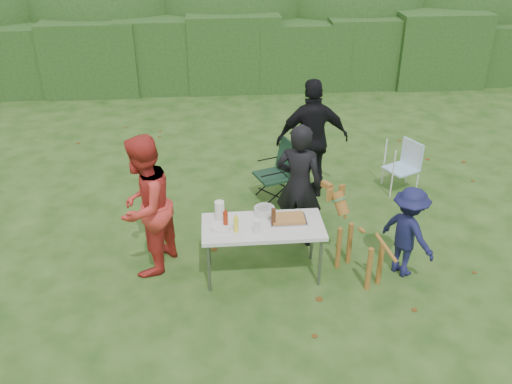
{
  "coord_description": "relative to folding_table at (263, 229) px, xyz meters",
  "views": [
    {
      "loc": [
        -0.6,
        -5.31,
        4.3
      ],
      "look_at": [
        -0.08,
        0.65,
        1.0
      ],
      "focal_mm": 38.0,
      "sensor_mm": 36.0,
      "label": 1
    }
  ],
  "objects": [
    {
      "name": "hedge_row",
      "position": [
        0.03,
        7.73,
        0.16
      ],
      "size": [
        22.0,
        1.4,
        1.7
      ],
      "primitive_type": "cube",
      "color": "#23471C",
      "rests_on": "ground"
    },
    {
      "name": "lawn_chair",
      "position": [
        2.46,
        2.06,
        -0.27
      ],
      "size": [
        0.67,
        0.67,
        0.84
      ],
      "primitive_type": null,
      "rotation": [
        0.0,
        0.0,
        3.6
      ],
      "color": "#47B2EA",
      "rests_on": "ground"
    },
    {
      "name": "person_red_jacket",
      "position": [
        -1.44,
        0.27,
        0.24
      ],
      "size": [
        0.99,
        1.1,
        1.85
      ],
      "primitive_type": "imported",
      "rotation": [
        0.0,
        0.0,
        -1.97
      ],
      "color": "red",
      "rests_on": "ground"
    },
    {
      "name": "cup_stack",
      "position": [
        -0.09,
        -0.18,
        0.14
      ],
      "size": [
        0.08,
        0.08,
        0.18
      ],
      "primitive_type": "cylinder",
      "color": "white",
      "rests_on": "folding_table"
    },
    {
      "name": "child",
      "position": [
        1.8,
        -0.12,
        -0.08
      ],
      "size": [
        0.8,
        0.91,
        1.22
      ],
      "primitive_type": "imported",
      "rotation": [
        0.0,
        0.0,
        2.12
      ],
      "color": "#161844",
      "rests_on": "ground"
    },
    {
      "name": "camping_chair",
      "position": [
        0.36,
        1.91,
        -0.2
      ],
      "size": [
        0.78,
        0.78,
        0.97
      ],
      "primitive_type": null,
      "rotation": [
        0.0,
        0.0,
        3.49
      ],
      "color": "#163422",
      "rests_on": "ground"
    },
    {
      "name": "mustard_bottle",
      "position": [
        -0.33,
        -0.11,
        0.15
      ],
      "size": [
        0.06,
        0.06,
        0.2
      ],
      "primitive_type": "cylinder",
      "color": "yellow",
      "rests_on": "folding_table"
    },
    {
      "name": "ketchup_bottle",
      "position": [
        -0.46,
        -0.02,
        0.16
      ],
      "size": [
        0.06,
        0.06,
        0.22
      ],
      "primitive_type": "cylinder",
      "color": "#9B260D",
      "rests_on": "folding_table"
    },
    {
      "name": "folding_table",
      "position": [
        0.0,
        0.0,
        0.0
      ],
      "size": [
        1.5,
        0.7,
        0.74
      ],
      "color": "silver",
      "rests_on": "ground"
    },
    {
      "name": "person_black_puffy",
      "position": [
        0.97,
        2.04,
        0.28
      ],
      "size": [
        1.15,
        0.52,
        1.93
      ],
      "primitive_type": "imported",
      "rotation": [
        0.0,
        0.0,
        3.18
      ],
      "color": "black",
      "rests_on": "ground"
    },
    {
      "name": "person_cook",
      "position": [
        0.56,
        0.72,
        0.19
      ],
      "size": [
        0.75,
        0.64,
        1.76
      ],
      "primitive_type": "imported",
      "rotation": [
        0.0,
        0.0,
        2.73
      ],
      "color": "black",
      "rests_on": "ground"
    },
    {
      "name": "food_tray",
      "position": [
        0.32,
        0.08,
        0.06
      ],
      "size": [
        0.45,
        0.3,
        0.02
      ],
      "primitive_type": "cube",
      "color": "#B7B7BA",
      "rests_on": "folding_table"
    },
    {
      "name": "focaccia_bread",
      "position": [
        0.32,
        0.08,
        0.09
      ],
      "size": [
        0.4,
        0.26,
        0.04
      ],
      "primitive_type": "cube",
      "color": "#B97A3C",
      "rests_on": "food_tray"
    },
    {
      "name": "ground",
      "position": [
        0.03,
        -0.27,
        -0.69
      ],
      "size": [
        80.0,
        80.0,
        0.0
      ],
      "primitive_type": "plane",
      "color": "#1E4211"
    },
    {
      "name": "pasta_bowl",
      "position": [
        0.04,
        0.25,
        0.1
      ],
      "size": [
        0.26,
        0.26,
        0.1
      ],
      "primitive_type": "cylinder",
      "color": "silver",
      "rests_on": "folding_table"
    },
    {
      "name": "shrub_backdrop",
      "position": [
        0.03,
        9.33,
        0.91
      ],
      "size": [
        20.0,
        2.6,
        3.2
      ],
      "primitive_type": "ellipsoid",
      "color": "#3D6628",
      "rests_on": "ground"
    },
    {
      "name": "beer_bottle",
      "position": [
        0.13,
        -0.02,
        0.17
      ],
      "size": [
        0.06,
        0.06,
        0.24
      ],
      "primitive_type": "cylinder",
      "color": "#47230F",
      "rests_on": "folding_table"
    },
    {
      "name": "paper_towel_roll",
      "position": [
        -0.52,
        0.17,
        0.18
      ],
      "size": [
        0.12,
        0.12,
        0.26
      ],
      "primitive_type": "cylinder",
      "color": "white",
      "rests_on": "folding_table"
    },
    {
      "name": "plate_stack",
      "position": [
        -0.52,
        -0.05,
        0.08
      ],
      "size": [
        0.24,
        0.24,
        0.05
      ],
      "primitive_type": "cylinder",
      "color": "white",
      "rests_on": "folding_table"
    },
    {
      "name": "dog",
      "position": [
        1.21,
        -0.13,
        -0.17
      ],
      "size": [
        0.92,
        1.16,
        1.04
      ],
      "primitive_type": null,
      "rotation": [
        0.0,
        0.0,
        2.09
      ],
      "color": "#936025",
      "rests_on": "ground"
    }
  ]
}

